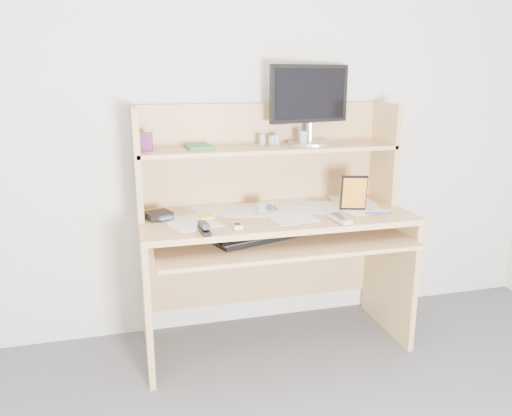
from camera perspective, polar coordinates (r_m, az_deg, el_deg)
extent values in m
cube|color=beige|center=(2.82, 0.47, 10.91)|extent=(3.60, 0.04, 2.50)
cube|color=tan|center=(2.61, 2.28, -0.95)|extent=(1.40, 0.60, 0.03)
cube|color=tan|center=(2.63, -12.44, -9.84)|extent=(0.03, 0.56, 0.72)
cube|color=tan|center=(2.99, 14.95, -6.93)|extent=(0.03, 0.56, 0.72)
cube|color=tan|center=(3.00, 0.61, -6.83)|extent=(1.34, 0.02, 0.41)
cube|color=tan|center=(2.53, 3.05, -3.74)|extent=(1.28, 0.55, 0.02)
cube|color=tan|center=(2.82, 0.62, 6.30)|extent=(1.40, 0.02, 0.55)
cube|color=tan|center=(2.58, -13.42, 5.10)|extent=(0.03, 0.30, 0.55)
cube|color=tan|center=(2.95, 14.39, 6.21)|extent=(0.03, 0.30, 0.55)
cube|color=tan|center=(2.68, 1.41, 6.82)|extent=(1.38, 0.30, 0.02)
cube|color=silver|center=(2.60, 2.28, -0.57)|extent=(1.32, 0.54, 0.01)
cube|color=black|center=(2.50, 0.12, -3.45)|extent=(0.47, 0.29, 0.02)
cube|color=black|center=(2.49, 0.12, -3.12)|extent=(0.44, 0.27, 0.01)
cube|color=#B0B0AA|center=(2.49, 9.47, -1.18)|extent=(0.06, 0.18, 0.02)
cube|color=silver|center=(2.35, -2.23, -1.91)|extent=(0.05, 0.08, 0.02)
cube|color=black|center=(2.29, -5.95, -2.19)|extent=(0.05, 0.14, 0.04)
cube|color=black|center=(2.54, -11.12, -0.77)|extent=(0.15, 0.14, 0.03)
cube|color=yellow|center=(2.54, -5.69, -0.99)|extent=(0.08, 0.08, 0.01)
cube|color=#AAAAAD|center=(2.59, 0.96, 0.10)|extent=(0.10, 0.07, 0.06)
cube|color=black|center=(2.66, 11.09, 1.71)|extent=(0.13, 0.05, 0.19)
cylinder|color=#192DC1|center=(2.65, 13.82, -0.55)|extent=(0.14, 0.03, 0.01)
cube|color=maroon|center=(2.55, -12.53, 7.39)|extent=(0.07, 0.03, 0.10)
cube|color=#378A5F|center=(2.62, -6.55, 6.97)|extent=(0.14, 0.18, 0.02)
cylinder|color=black|center=(2.72, 2.37, 7.81)|extent=(0.05, 0.05, 0.06)
cylinder|color=white|center=(2.70, 0.73, 7.75)|extent=(0.04, 0.04, 0.06)
cylinder|color=black|center=(2.72, 1.84, 7.73)|extent=(0.05, 0.05, 0.05)
cylinder|color=silver|center=(2.70, 5.42, 7.91)|extent=(0.05, 0.05, 0.08)
cylinder|color=#B1B0B5|center=(2.76, 6.23, 7.38)|extent=(0.24, 0.24, 0.02)
cylinder|color=#B1B0B5|center=(2.77, 6.19, 8.61)|extent=(0.04, 0.04, 0.10)
cube|color=black|center=(2.77, 6.16, 12.85)|extent=(0.48, 0.15, 0.31)
cube|color=black|center=(2.76, 6.29, 12.83)|extent=(0.43, 0.12, 0.27)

